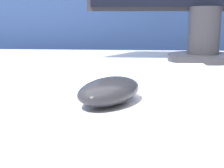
% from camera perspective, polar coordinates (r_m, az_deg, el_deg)
% --- Properties ---
extents(partition_panel, '(5.00, 0.03, 1.34)m').
position_cam_1_polar(partition_panel, '(1.39, 0.93, 3.25)').
color(partition_panel, navy).
rests_on(partition_panel, ground_plane).
extents(computer_mouse_near, '(0.11, 0.14, 0.04)m').
position_cam_1_polar(computer_mouse_near, '(0.43, -0.40, -1.21)').
color(computer_mouse_near, '#232328').
rests_on(computer_mouse_near, desk).
extents(keyboard, '(0.37, 0.11, 0.02)m').
position_cam_1_polar(keyboard, '(0.63, 1.39, 2.26)').
color(keyboard, silver).
rests_on(keyboard, desk).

